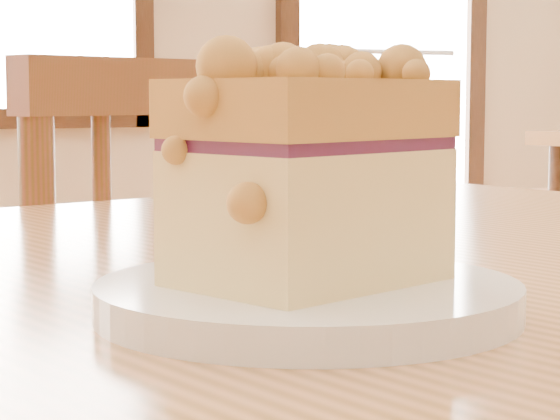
% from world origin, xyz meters
% --- Properties ---
extents(entry_door, '(1.08, 0.06, 2.29)m').
position_xyz_m(entry_door, '(2.30, 3.98, 1.20)').
color(entry_door, white).
rests_on(entry_door, ground).
extents(plate, '(0.20, 0.20, 0.02)m').
position_xyz_m(plate, '(-0.05, 0.03, 0.76)').
color(plate, white).
rests_on(plate, cafe_table_main).
extents(cake_slice, '(0.14, 0.12, 0.11)m').
position_xyz_m(cake_slice, '(-0.05, 0.03, 0.82)').
color(cake_slice, '#E9C884').
rests_on(cake_slice, plate).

